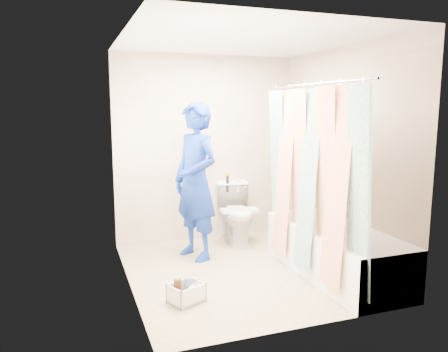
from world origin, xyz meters
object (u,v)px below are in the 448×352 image
object	(u,v)px
toilet	(237,213)
plumber	(196,181)
cleaning_caddy	(187,293)
bathtub	(335,250)

from	to	relation	value
toilet	plumber	distance (m)	0.91
toilet	cleaning_caddy	xyz separation A→B (m)	(-1.07, -1.50, -0.30)
bathtub	plumber	world-z (taller)	plumber
bathtub	toilet	xyz separation A→B (m)	(-0.55, 1.39, 0.12)
toilet	cleaning_caddy	size ratio (longest dim) A/B	2.15
bathtub	toilet	bearing A→B (deg)	111.56
cleaning_caddy	toilet	bearing A→B (deg)	31.34
bathtub	cleaning_caddy	size ratio (longest dim) A/B	4.91
bathtub	cleaning_caddy	xyz separation A→B (m)	(-1.62, -0.11, -0.19)
toilet	plumber	xyz separation A→B (m)	(-0.66, -0.38, 0.51)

